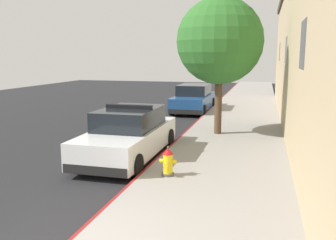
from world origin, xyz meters
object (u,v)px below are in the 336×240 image
object	(u,v)px
fire_hydrant	(168,162)
parked_car_silver_ahead	(194,99)
police_cruiser	(129,135)
street_tree	(220,41)

from	to	relation	value
fire_hydrant	parked_car_silver_ahead	bearing A→B (deg)	97.85
parked_car_silver_ahead	fire_hydrant	size ratio (longest dim) A/B	6.37
police_cruiser	parked_car_silver_ahead	xyz separation A→B (m)	(0.10, 10.20, -0.00)
fire_hydrant	street_tree	world-z (taller)	street_tree
fire_hydrant	street_tree	size ratio (longest dim) A/B	0.15
parked_car_silver_ahead	fire_hydrant	world-z (taller)	parked_car_silver_ahead
police_cruiser	parked_car_silver_ahead	world-z (taller)	police_cruiser
street_tree	parked_car_silver_ahead	bearing A→B (deg)	108.70
police_cruiser	fire_hydrant	size ratio (longest dim) A/B	6.37
street_tree	fire_hydrant	bearing A→B (deg)	-95.98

